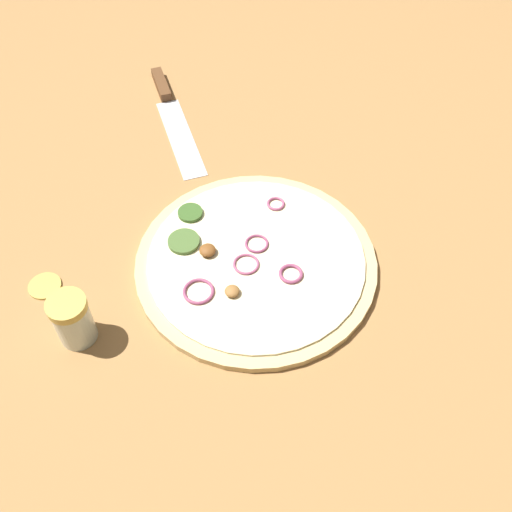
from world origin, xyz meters
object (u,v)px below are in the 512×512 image
Objects in this scene: loose_cap at (45,285)px; pizza at (255,262)px; spice_jar at (73,320)px; knife at (169,105)px.

pizza is at bearing 9.76° from loose_cap.
pizza is 0.27m from spice_jar.
spice_jar is (-0.06, -0.50, 0.03)m from knife.
pizza reaches higher than loose_cap.
pizza is at bearing 29.26° from spice_jar.
knife is at bearing 73.18° from loose_cap.
pizza is 7.55× the size of loose_cap.
spice_jar is at bearing -150.74° from pizza.
knife reaches higher than loose_cap.
pizza is 1.20× the size of knife.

